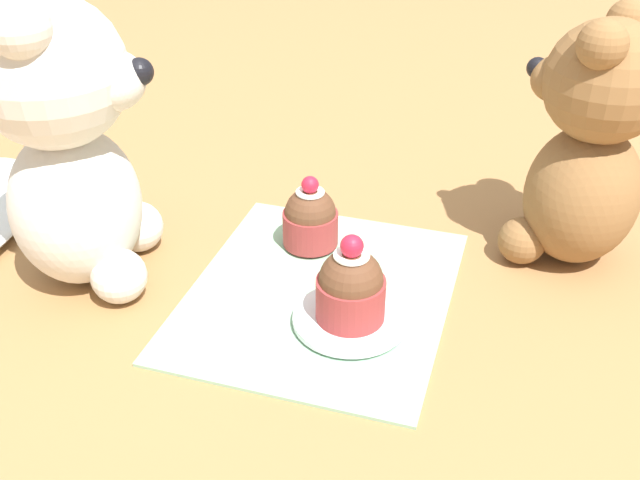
{
  "coord_description": "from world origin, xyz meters",
  "views": [
    {
      "loc": [
        -0.49,
        -0.15,
        0.38
      ],
      "look_at": [
        0.0,
        0.0,
        0.06
      ],
      "focal_mm": 42.0,
      "sensor_mm": 36.0,
      "label": 1
    }
  ],
  "objects_px": {
    "teddy_bear_tan": "(588,147)",
    "cupcake_near_cream_bear": "(310,219)",
    "cupcake_near_tan_bear": "(351,288)",
    "saucer_plate": "(350,319)",
    "teddy_bear_cream": "(68,141)"
  },
  "relations": [
    {
      "from": "teddy_bear_cream",
      "to": "teddy_bear_tan",
      "type": "relative_size",
      "value": 1.13
    },
    {
      "from": "teddy_bear_tan",
      "to": "cupcake_near_tan_bear",
      "type": "xyz_separation_m",
      "value": [
        -0.16,
        0.16,
        -0.07
      ]
    },
    {
      "from": "teddy_bear_cream",
      "to": "teddy_bear_tan",
      "type": "bearing_deg",
      "value": -86.33
    },
    {
      "from": "teddy_bear_tan",
      "to": "cupcake_near_cream_bear",
      "type": "distance_m",
      "value": 0.25
    },
    {
      "from": "teddy_bear_cream",
      "to": "cupcake_near_tan_bear",
      "type": "distance_m",
      "value": 0.26
    },
    {
      "from": "teddy_bear_cream",
      "to": "saucer_plate",
      "type": "relative_size",
      "value": 2.78
    },
    {
      "from": "saucer_plate",
      "to": "cupcake_near_tan_bear",
      "type": "height_order",
      "value": "cupcake_near_tan_bear"
    },
    {
      "from": "saucer_plate",
      "to": "cupcake_near_tan_bear",
      "type": "bearing_deg",
      "value": -90.0
    },
    {
      "from": "teddy_bear_tan",
      "to": "saucer_plate",
      "type": "distance_m",
      "value": 0.25
    },
    {
      "from": "teddy_bear_tan",
      "to": "cupcake_near_cream_bear",
      "type": "height_order",
      "value": "teddy_bear_tan"
    },
    {
      "from": "cupcake_near_cream_bear",
      "to": "teddy_bear_cream",
      "type": "bearing_deg",
      "value": 118.82
    },
    {
      "from": "teddy_bear_tan",
      "to": "cupcake_near_tan_bear",
      "type": "height_order",
      "value": "teddy_bear_tan"
    },
    {
      "from": "teddy_bear_tan",
      "to": "saucer_plate",
      "type": "height_order",
      "value": "teddy_bear_tan"
    },
    {
      "from": "teddy_bear_cream",
      "to": "saucer_plate",
      "type": "distance_m",
      "value": 0.27
    },
    {
      "from": "cupcake_near_cream_bear",
      "to": "cupcake_near_tan_bear",
      "type": "height_order",
      "value": "cupcake_near_tan_bear"
    }
  ]
}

